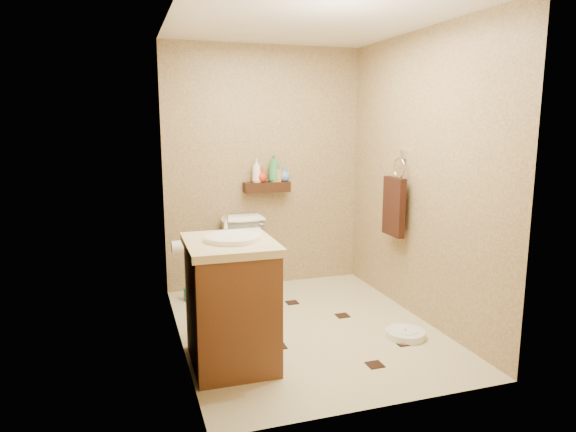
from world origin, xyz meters
name	(u,v)px	position (x,y,z in m)	size (l,w,h in m)	color
ground	(306,328)	(0.00, 0.00, 0.00)	(2.50, 2.50, 0.00)	beige
wall_back	(264,168)	(0.00, 1.25, 1.20)	(2.00, 0.04, 2.40)	tan
wall_front	(385,207)	(0.00, -1.25, 1.20)	(2.00, 0.04, 2.40)	tan
wall_left	(176,187)	(-1.00, 0.00, 1.20)	(0.04, 2.50, 2.40)	tan
wall_right	(420,178)	(1.00, 0.00, 1.20)	(0.04, 2.50, 2.40)	tan
ceiling	(308,19)	(0.00, 0.00, 2.40)	(2.00, 2.50, 0.02)	silver
wall_shelf	(267,187)	(0.00, 1.17, 1.02)	(0.46, 0.14, 0.10)	#321C0D
floor_accents	(315,329)	(0.06, -0.06, 0.00)	(1.34, 1.46, 0.01)	black
toilet	(251,260)	(-0.25, 0.83, 0.38)	(0.42, 0.74, 0.76)	white
vanity	(231,301)	(-0.70, -0.41, 0.45)	(0.60, 0.72, 1.01)	brown
bathroom_scale	(405,334)	(0.67, -0.42, 0.03)	(0.39, 0.39, 0.06)	white
toilet_brush	(189,283)	(-0.82, 0.96, 0.17)	(0.11, 0.11, 0.50)	#1A685F
towel_ring	(394,204)	(0.91, 0.25, 0.95)	(0.12, 0.30, 0.76)	silver
toilet_paper	(178,247)	(-0.94, 0.65, 0.60)	(0.12, 0.11, 0.12)	white
bottle_a	(256,171)	(-0.10, 1.17, 1.19)	(0.09, 0.09, 0.23)	white
bottle_b	(257,175)	(-0.10, 1.17, 1.14)	(0.07, 0.07, 0.15)	#FFA835
bottle_c	(261,175)	(-0.06, 1.17, 1.14)	(0.11, 0.11, 0.15)	red
bottle_d	(274,168)	(0.07, 1.17, 1.20)	(0.10, 0.10, 0.27)	#339956
bottle_e	(276,172)	(0.10, 1.17, 1.16)	(0.08, 0.08, 0.18)	#CE8544
bottle_f	(284,174)	(0.18, 1.17, 1.14)	(0.11, 0.11, 0.15)	#5484D2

